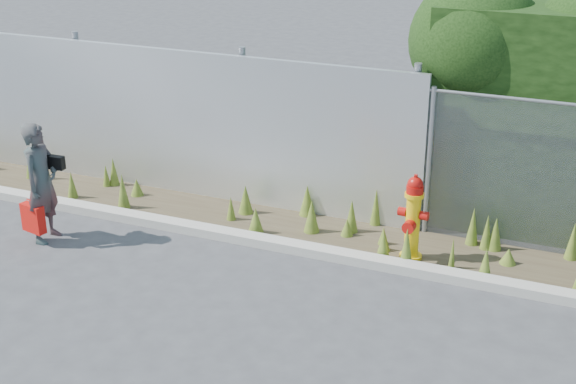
# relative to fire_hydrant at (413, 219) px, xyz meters

# --- Properties ---
(ground) EXTENTS (80.00, 80.00, 0.00)m
(ground) POSITION_rel_fire_hydrant_xyz_m (-1.08, -2.15, -0.56)
(ground) COLOR #3D3E40
(ground) RESTS_ON ground
(curb) EXTENTS (16.00, 0.22, 0.12)m
(curb) POSITION_rel_fire_hydrant_xyz_m (-1.08, -0.35, -0.50)
(curb) COLOR #ACA89C
(curb) RESTS_ON ground
(weed_strip) EXTENTS (16.00, 1.33, 0.55)m
(weed_strip) POSITION_rel_fire_hydrant_xyz_m (-0.46, 0.32, -0.40)
(weed_strip) COLOR #423625
(weed_strip) RESTS_ON ground
(corrugated_fence) EXTENTS (8.50, 0.21, 2.30)m
(corrugated_fence) POSITION_rel_fire_hydrant_xyz_m (-4.32, 0.85, 0.54)
(corrugated_fence) COLOR silver
(corrugated_fence) RESTS_ON ground
(fire_hydrant) EXTENTS (0.39, 0.35, 1.16)m
(fire_hydrant) POSITION_rel_fire_hydrant_xyz_m (0.00, 0.00, 0.00)
(fire_hydrant) COLOR yellow
(fire_hydrant) RESTS_ON ground
(woman) EXTENTS (0.42, 0.61, 1.62)m
(woman) POSITION_rel_fire_hydrant_xyz_m (-4.64, -1.27, 0.25)
(woman) COLOR #0F605B
(woman) RESTS_ON ground
(red_tote_bag) EXTENTS (0.35, 0.13, 0.45)m
(red_tote_bag) POSITION_rel_fire_hydrant_xyz_m (-4.71, -1.44, -0.20)
(red_tote_bag) COLOR red
(black_shoulder_bag) EXTENTS (0.24, 0.10, 0.18)m
(black_shoulder_bag) POSITION_rel_fire_hydrant_xyz_m (-4.54, -1.08, 0.48)
(black_shoulder_bag) COLOR black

